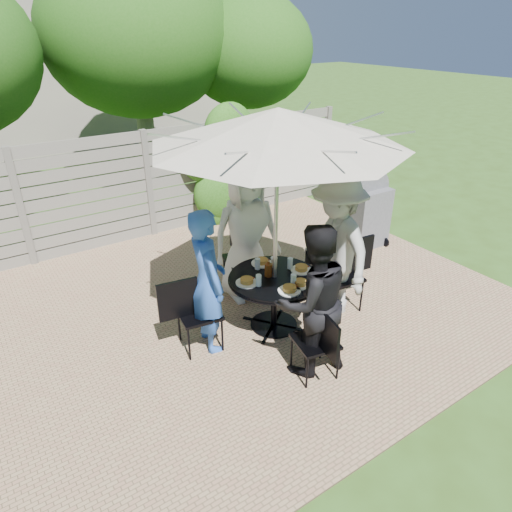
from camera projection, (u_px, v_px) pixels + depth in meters
backyard_envelope at (42, 54)px, 12.38m from camera, size 60.00×60.00×5.00m
patio_table at (274, 292)px, 5.48m from camera, size 1.24×1.24×0.71m
umbrella at (278, 127)px, 4.58m from camera, size 3.12×3.12×2.64m
chair_back at (243, 271)px, 6.35m from camera, size 0.56×0.75×0.99m
person_back at (246, 233)px, 5.94m from camera, size 1.00×0.74×1.88m
chair_left at (199, 327)px, 5.21m from camera, size 0.71×0.52×0.94m
person_left at (208, 282)px, 5.00m from camera, size 0.50×0.68×1.70m
chair_front at (315, 355)px, 4.80m from camera, size 0.50×0.66×0.87m
person_front at (312, 302)px, 4.64m from camera, size 0.92×0.77×1.70m
chair_right at (340, 289)px, 5.93m from camera, size 0.73×0.53×0.98m
person_right at (335, 247)px, 5.59m from camera, size 0.87×1.29×1.86m
plate_back at (262, 262)px, 5.66m from camera, size 0.26×0.26×0.06m
plate_left at (247, 281)px, 5.23m from camera, size 0.26×0.26×0.06m
plate_front at (289, 289)px, 5.08m from camera, size 0.26×0.26×0.06m
plate_right at (301, 269)px, 5.50m from camera, size 0.26×0.26×0.06m
plate_extra at (301, 283)px, 5.19m from camera, size 0.24×0.24×0.06m
glass_back at (257, 264)px, 5.52m from camera, size 0.07×0.07×0.14m
glass_left at (259, 280)px, 5.16m from camera, size 0.07×0.07×0.14m
glass_front at (293, 280)px, 5.17m from camera, size 0.07×0.07×0.14m
glass_right at (290, 263)px, 5.53m from camera, size 0.07×0.07×0.14m
syrup_jug at (268, 270)px, 5.36m from camera, size 0.09×0.09×0.16m
coffee_cup at (274, 263)px, 5.56m from camera, size 0.08×0.08×0.12m
bbq_grill at (367, 212)px, 7.50m from camera, size 0.67×0.52×1.33m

